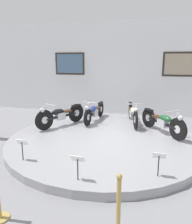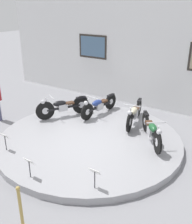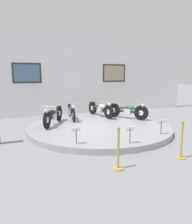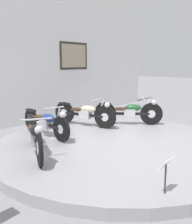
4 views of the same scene
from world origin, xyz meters
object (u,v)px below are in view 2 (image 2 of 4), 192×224
Objects in this scene: motorcycle_blue at (99,105)px; stanchion_post_right_of_entry at (22,217)px; motorcycle_black at (63,106)px; motorcycle_green at (152,130)px; motorcycle_cream at (134,113)px; info_placard_front_centre at (29,164)px; info_placard_front_right at (95,174)px; info_placard_front_left at (5,138)px.

motorcycle_blue is 5.35m from stanchion_post_right_of_entry.
motorcycle_blue is (0.97, 0.86, -0.02)m from motorcycle_black.
stanchion_post_right_of_entry reaches higher than motorcycle_blue.
motorcycle_cream is at bearing 138.30° from motorcycle_green.
motorcycle_green is 3.18× the size of info_placard_front_centre.
motorcycle_black is 4.97m from stanchion_post_right_of_entry.
motorcycle_black is at bearing -160.03° from motorcycle_cream.
motorcycle_cream is 1.30m from motorcycle_green.
motorcycle_black is 3.45× the size of info_placard_front_right.
motorcycle_green is 3.58m from info_placard_front_centre.
motorcycle_black is 1.30m from motorcycle_blue.
motorcycle_black is 2.67m from info_placard_front_left.
motorcycle_blue is 1.42m from motorcycle_cream.
motorcycle_black is at bearing 121.52° from stanchion_post_right_of_entry.
motorcycle_green is at bearing 79.79° from stanchion_post_right_of_entry.
stanchion_post_right_of_entry is (0.92, -1.07, -0.21)m from info_placard_front_centre.
motorcycle_blue is 3.80× the size of info_placard_front_right.
info_placard_front_centre is 1.43m from stanchion_post_right_of_entry.
motorcycle_green is at bearing -41.70° from motorcycle_cream.
stanchion_post_right_of_entry is (-0.56, -1.57, -0.21)m from info_placard_front_right.
motorcycle_black is at bearing -138.33° from motorcycle_blue.
motorcycle_cream reaches higher than motorcycle_blue.
motorcycle_blue reaches higher than info_placard_front_right.
info_placard_front_left and info_placard_front_right have the same top height.
info_placard_front_right is (2.18, -3.52, -0.00)m from motorcycle_blue.
motorcycle_black is 0.91× the size of motorcycle_blue.
motorcycle_blue is at bearing 107.68° from stanchion_post_right_of_entry.
stanchion_post_right_of_entry is at bearing -87.66° from motorcycle_cream.
motorcycle_black reaches higher than info_placard_front_right.
stanchion_post_right_of_entry is (0.21, -5.10, -0.23)m from motorcycle_cream.
motorcycle_green reaches higher than motorcycle_cream.
info_placard_front_right is (2.96, 0.00, 0.00)m from info_placard_front_left.
motorcycle_black is at bearing 117.93° from info_placard_front_centre.
motorcycle_cream is at bearing 19.97° from motorcycle_black.
stanchion_post_right_of_entry reaches higher than info_placard_front_centre.
stanchion_post_right_of_entry is (-0.76, -4.23, -0.24)m from motorcycle_green.
stanchion_post_right_of_entry is at bearing -72.32° from motorcycle_blue.
info_placard_front_left is 1.00× the size of info_placard_front_centre.
info_placard_front_right is at bearing 0.00° from info_placard_front_left.
motorcycle_cream is (1.42, 0.00, 0.02)m from motorcycle_blue.
stanchion_post_right_of_entry is at bearing -109.59° from info_placard_front_right.
motorcycle_cream is at bearing 92.34° from stanchion_post_right_of_entry.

